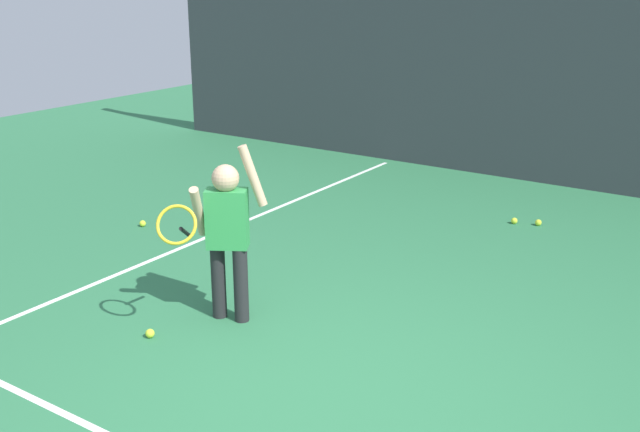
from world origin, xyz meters
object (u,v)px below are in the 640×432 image
object	(u,v)px
tennis_player	(225,229)
tennis_ball_6	(150,333)
tennis_ball_7	(143,223)
tennis_ball_8	(514,221)
tennis_ball_5	(538,223)

from	to	relation	value
tennis_player	tennis_ball_6	distance (m)	0.93
tennis_ball_7	tennis_ball_8	world-z (taller)	same
tennis_player	tennis_ball_6	size ratio (longest dim) A/B	20.46
tennis_player	tennis_ball_5	world-z (taller)	tennis_player
tennis_ball_6	tennis_ball_7	xyz separation A→B (m)	(-1.88, 1.71, 0.00)
tennis_player	tennis_ball_6	xyz separation A→B (m)	(-0.28, -0.55, -0.69)
tennis_player	tennis_ball_7	size ratio (longest dim) A/B	20.46
tennis_ball_6	tennis_ball_8	world-z (taller)	same
tennis_player	tennis_ball_7	world-z (taller)	tennis_player
tennis_player	tennis_ball_7	bearing A→B (deg)	121.37
tennis_ball_6	tennis_ball_5	bearing A→B (deg)	69.44
tennis_ball_7	tennis_ball_6	bearing A→B (deg)	-42.30
tennis_ball_5	tennis_ball_7	bearing A→B (deg)	-145.72
tennis_ball_5	tennis_ball_6	size ratio (longest dim) A/B	1.00
tennis_ball_7	tennis_player	bearing A→B (deg)	-28.31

